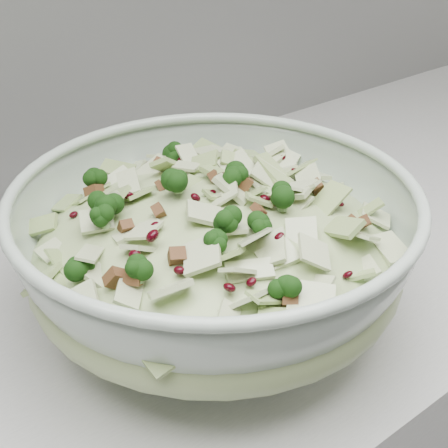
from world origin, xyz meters
TOP-DOWN VIEW (x-y plane):
  - mixing_bowl at (0.27, 1.60)m, footprint 0.41×0.41m
  - salad at (0.27, 1.60)m, footprint 0.43×0.43m

SIDE VIEW (x-z plane):
  - mixing_bowl at x=0.27m, z-range 0.90..1.05m
  - salad at x=0.27m, z-range 0.93..1.08m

